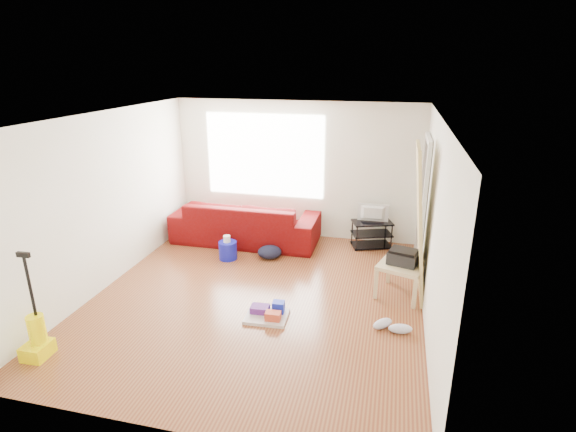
% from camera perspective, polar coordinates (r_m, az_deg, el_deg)
% --- Properties ---
extents(room, '(4.51, 5.01, 2.51)m').
position_cam_1_polar(room, '(6.05, -3.08, 0.79)').
color(room, brown).
rests_on(room, ground).
extents(sofa, '(2.62, 1.02, 0.77)m').
position_cam_1_polar(sofa, '(8.35, -5.28, -3.15)').
color(sofa, '#540201').
rests_on(sofa, ground).
extents(tv_stand, '(0.77, 0.60, 0.47)m').
position_cam_1_polar(tv_stand, '(8.11, 10.56, -2.23)').
color(tv_stand, black).
rests_on(tv_stand, ground).
extents(tv, '(0.54, 0.07, 0.31)m').
position_cam_1_polar(tv, '(7.98, 10.72, 0.32)').
color(tv, black).
rests_on(tv, tv_stand).
extents(side_table, '(0.75, 0.75, 0.49)m').
position_cam_1_polar(side_table, '(6.50, 14.28, -6.48)').
color(side_table, tan).
rests_on(side_table, ground).
extents(printer, '(0.46, 0.39, 0.21)m').
position_cam_1_polar(printer, '(6.42, 14.41, -5.05)').
color(printer, black).
rests_on(printer, side_table).
extents(bucket, '(0.39, 0.39, 0.30)m').
position_cam_1_polar(bucket, '(7.65, -7.59, -5.37)').
color(bucket, '#1317AF').
rests_on(bucket, ground).
extents(toilet_paper, '(0.12, 0.12, 0.11)m').
position_cam_1_polar(toilet_paper, '(7.57, -7.72, -3.96)').
color(toilet_paper, silver).
rests_on(toilet_paper, bucket).
extents(cleaning_tray, '(0.56, 0.46, 0.19)m').
position_cam_1_polar(cleaning_tray, '(5.94, -2.54, -12.26)').
color(cleaning_tray, beige).
rests_on(cleaning_tray, ground).
extents(backpack, '(0.48, 0.43, 0.22)m').
position_cam_1_polar(backpack, '(7.61, -2.34, -5.36)').
color(backpack, '#181934').
rests_on(backpack, ground).
extents(sneakers, '(0.52, 0.30, 0.12)m').
position_cam_1_polar(sneakers, '(5.83, 12.98, -13.47)').
color(sneakers, '#B5B4C8').
rests_on(sneakers, ground).
extents(vacuum, '(0.27, 0.31, 1.25)m').
position_cam_1_polar(vacuum, '(5.89, -29.28, -13.33)').
color(vacuum, '#FFEB00').
rests_on(vacuum, ground).
extents(door_panel, '(0.27, 0.86, 2.13)m').
position_cam_1_polar(door_panel, '(6.77, 15.54, -9.39)').
color(door_panel, tan).
rests_on(door_panel, ground).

